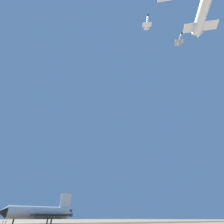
# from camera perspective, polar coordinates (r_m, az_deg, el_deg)

# --- Properties ---
(ground_plane) EXTENTS (1200.00, 1200.00, 0.00)m
(ground_plane) POSITION_cam_1_polar(r_m,az_deg,el_deg) (118.97, -24.10, -30.93)
(ground_plane) COLOR tan
(runway_strip) EXTENTS (441.70, 67.00, 0.02)m
(runway_strip) POSITION_cam_1_polar(r_m,az_deg,el_deg) (115.59, -23.61, -31.05)
(runway_strip) COLOR brown
(runway_strip) RESTS_ON ground
(space_shuttle) EXTENTS (38.64, 24.91, 15.80)m
(space_shuttle) POSITION_cam_1_polar(r_m,az_deg,el_deg) (115.46, -23.26, -28.41)
(space_shuttle) COLOR white
(space_shuttle) RESTS_ON ground
(chase_jet_lead) EXTENTS (12.13, 13.45, 4.00)m
(chase_jet_lead) POSITION_cam_1_polar(r_m,az_deg,el_deg) (172.68, 11.62, 27.09)
(chase_jet_lead) COLOR silver
(chase_jet_right_wing) EXTENTS (12.19, 13.41, 4.00)m
(chase_jet_right_wing) POSITION_cam_1_polar(r_m,az_deg,el_deg) (183.11, 21.59, 21.45)
(chase_jet_right_wing) COLOR #999EA3
(ground_crew_near_nose) EXTENTS (0.37, 0.61, 1.73)m
(ground_crew_near_nose) POSITION_cam_1_polar(r_m,az_deg,el_deg) (129.75, -31.89, -28.66)
(ground_crew_near_nose) COLOR silver
(ground_crew_near_nose) RESTS_ON ground
(ground_crew_mid_fuselage) EXTENTS (0.33, 0.63, 1.73)m
(ground_crew_mid_fuselage) POSITION_cam_1_polar(r_m,az_deg,el_deg) (130.07, -31.76, -28.69)
(ground_crew_mid_fuselage) COLOR silver
(ground_crew_mid_fuselage) RESTS_ON ground
(ground_crew_near_wingtip) EXTENTS (0.36, 0.62, 1.73)m
(ground_crew_near_wingtip) POSITION_cam_1_polar(r_m,az_deg,el_deg) (129.22, -32.53, -28.50)
(ground_crew_near_wingtip) COLOR orange
(ground_crew_near_wingtip) RESTS_ON ground
(ground_support_crate) EXTENTS (1.61, 1.63, 0.62)m
(ground_support_crate) POSITION_cam_1_polar(r_m,az_deg,el_deg) (101.12, -18.33, -31.94)
(ground_support_crate) COLOR #596B4C
(ground_support_crate) RESTS_ON ground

